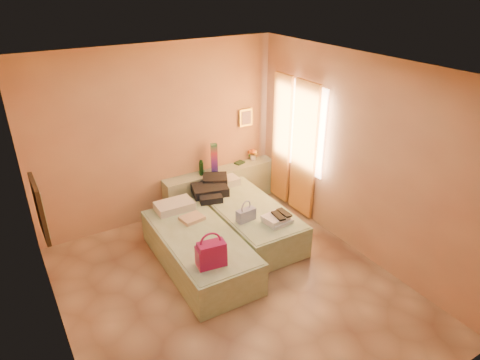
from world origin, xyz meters
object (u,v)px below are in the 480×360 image
at_px(green_book, 240,163).
at_px(towel_stack, 278,219).
at_px(flower_vase, 253,154).
at_px(blue_handbag, 246,215).
at_px(headboard_ledge, 221,187).
at_px(bed_right, 247,219).
at_px(magenta_handbag, 211,254).
at_px(water_bottle, 201,168).
at_px(bed_left, 199,250).

xyz_separation_m(green_book, towel_stack, (-0.43, -1.75, -0.11)).
height_order(flower_vase, blue_handbag, flower_vase).
height_order(headboard_ledge, green_book, green_book).
distance_m(bed_right, magenta_handbag, 1.58).
distance_m(headboard_ledge, water_bottle, 0.58).
xyz_separation_m(headboard_ledge, bed_left, (-1.11, -1.40, -0.08)).
xyz_separation_m(headboard_ledge, towel_stack, (-0.01, -1.69, 0.23)).
bearing_deg(water_bottle, blue_handbag, -89.98).
bearing_deg(magenta_handbag, green_book, 59.82).
height_order(bed_left, water_bottle, water_bottle).
distance_m(headboard_ledge, towel_stack, 1.70).
xyz_separation_m(magenta_handbag, towel_stack, (1.26, 0.38, -0.11)).
bearing_deg(magenta_handbag, flower_vase, 55.50).
height_order(headboard_ledge, flower_vase, flower_vase).
relative_size(green_book, magenta_handbag, 0.48).
relative_size(green_book, blue_handbag, 0.60).
distance_m(bed_left, towel_stack, 1.18).
bearing_deg(bed_right, green_book, 65.10).
height_order(headboard_ledge, blue_handbag, blue_handbag).
distance_m(bed_left, flower_vase, 2.40).
height_order(green_book, towel_stack, green_book).
height_order(magenta_handbag, blue_handbag, magenta_handbag).
relative_size(green_book, flower_vase, 0.71).
xyz_separation_m(bed_left, green_book, (1.53, 1.46, 0.41)).
height_order(bed_right, towel_stack, towel_stack).
bearing_deg(towel_stack, bed_left, 165.28).
xyz_separation_m(bed_left, water_bottle, (0.75, 1.38, 0.53)).
height_order(bed_left, green_book, green_book).
xyz_separation_m(water_bottle, magenta_handbag, (-0.90, -2.05, -0.11)).
relative_size(headboard_ledge, water_bottle, 8.07).
xyz_separation_m(flower_vase, blue_handbag, (-1.08, -1.49, -0.18)).
relative_size(headboard_ledge, flower_vase, 8.62).
bearing_deg(green_book, bed_left, -153.93).
bearing_deg(bed_right, towel_stack, -78.75).
distance_m(flower_vase, blue_handbag, 1.85).
xyz_separation_m(bed_right, blue_handbag, (-0.24, -0.36, 0.34)).
bearing_deg(flower_vase, water_bottle, -175.13).
relative_size(bed_left, bed_right, 1.00).
bearing_deg(water_bottle, green_book, 5.59).
distance_m(blue_handbag, towel_stack, 0.45).
xyz_separation_m(water_bottle, towel_stack, (0.36, -1.67, -0.23)).
relative_size(water_bottle, flower_vase, 1.07).
bearing_deg(headboard_ledge, green_book, 8.24).
distance_m(headboard_ledge, bed_left, 1.79).
distance_m(magenta_handbag, towel_stack, 1.32).
distance_m(magenta_handbag, blue_handbag, 1.11).
bearing_deg(bed_left, water_bottle, 62.72).
xyz_separation_m(bed_left, blue_handbag, (0.75, -0.02, 0.34)).
distance_m(bed_right, blue_handbag, 0.55).
relative_size(bed_left, towel_stack, 5.71).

